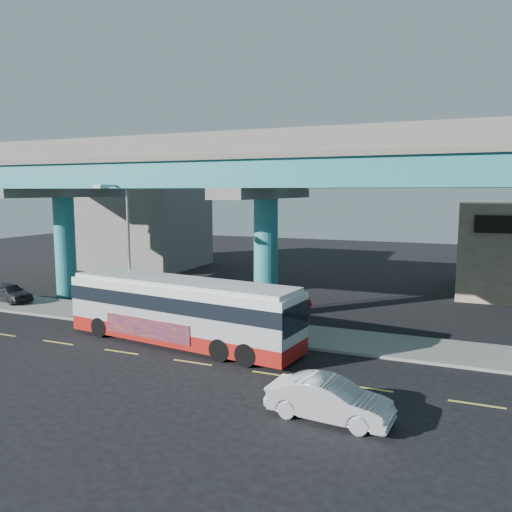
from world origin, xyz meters
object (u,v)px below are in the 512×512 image
at_px(parked_car, 10,292).
at_px(transit_bus, 181,309).
at_px(stop_sign, 305,310).
at_px(sedan, 329,399).
at_px(street_lamp, 122,234).

bearing_deg(parked_car, transit_bus, -91.43).
height_order(transit_bus, stop_sign, transit_bus).
distance_m(sedan, stop_sign, 8.45).
height_order(sedan, stop_sign, stop_sign).
distance_m(parked_car, street_lamp, 12.46).
relative_size(sedan, stop_sign, 1.90).
relative_size(street_lamp, stop_sign, 3.50).
relative_size(transit_bus, stop_sign, 5.69).
height_order(transit_bus, street_lamp, street_lamp).
height_order(transit_bus, sedan, transit_bus).
bearing_deg(stop_sign, parked_car, -169.24).
distance_m(transit_bus, sedan, 10.79).
bearing_deg(street_lamp, sedan, -26.89).
bearing_deg(sedan, transit_bus, 64.21).
height_order(sedan, parked_car, parked_car).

